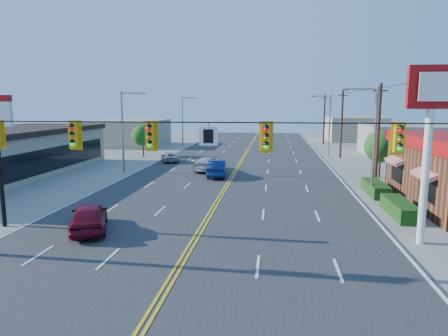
# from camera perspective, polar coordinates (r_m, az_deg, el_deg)

# --- Properties ---
(ground) EXTENTS (160.00, 160.00, 0.00)m
(ground) POSITION_cam_1_polar(r_m,az_deg,el_deg) (17.54, -6.12, -13.47)
(ground) COLOR gray
(ground) RESTS_ON ground
(road) EXTENTS (20.00, 120.00, 0.06)m
(road) POSITION_cam_1_polar(r_m,az_deg,el_deg) (36.57, 1.06, -1.47)
(road) COLOR #2D2D30
(road) RESTS_ON ground
(signal_span) EXTENTS (24.32, 0.34, 9.00)m
(signal_span) POSITION_cam_1_polar(r_m,az_deg,el_deg) (16.34, -6.81, 2.60)
(signal_span) COLOR #47301E
(signal_span) RESTS_ON ground
(kfc_pylon) EXTENTS (2.20, 0.36, 8.50)m
(kfc_pylon) POSITION_cam_1_polar(r_m,az_deg,el_deg) (21.03, 27.32, 6.25)
(kfc_pylon) COLOR white
(kfc_pylon) RESTS_ON ground
(streetlight_se) EXTENTS (2.55, 0.25, 8.00)m
(streetlight_se) POSITION_cam_1_polar(r_m,az_deg,el_deg) (30.64, 20.38, 4.39)
(streetlight_se) COLOR gray
(streetlight_se) RESTS_ON ground
(streetlight_ne) EXTENTS (2.55, 0.25, 8.00)m
(streetlight_ne) POSITION_cam_1_polar(r_m,az_deg,el_deg) (54.25, 14.64, 6.44)
(streetlight_ne) COLOR gray
(streetlight_ne) RESTS_ON ground
(streetlight_sw) EXTENTS (2.55, 0.25, 8.00)m
(streetlight_sw) POSITION_cam_1_polar(r_m,az_deg,el_deg) (40.54, -14.04, 5.68)
(streetlight_sw) COLOR gray
(streetlight_sw) RESTS_ON ground
(streetlight_nw) EXTENTS (2.55, 0.25, 8.00)m
(streetlight_nw) POSITION_cam_1_polar(r_m,az_deg,el_deg) (65.44, -5.78, 7.08)
(streetlight_nw) COLOR gray
(streetlight_nw) RESTS_ON ground
(utility_pole_near) EXTENTS (0.28, 0.28, 8.40)m
(utility_pole_near) POSITION_cam_1_polar(r_m,az_deg,el_deg) (34.87, 21.12, 4.32)
(utility_pole_near) COLOR #47301E
(utility_pole_near) RESTS_ON ground
(utility_pole_mid) EXTENTS (0.28, 0.28, 8.40)m
(utility_pole_mid) POSITION_cam_1_polar(r_m,az_deg,el_deg) (52.49, 16.44, 5.94)
(utility_pole_mid) COLOR #47301E
(utility_pole_mid) RESTS_ON ground
(utility_pole_far) EXTENTS (0.28, 0.28, 8.40)m
(utility_pole_far) POSITION_cam_1_polar(r_m,az_deg,el_deg) (70.30, 14.11, 6.73)
(utility_pole_far) COLOR #47301E
(utility_pole_far) RESTS_ON ground
(tree_kfc_rear) EXTENTS (2.94, 2.94, 4.41)m
(tree_kfc_rear) POSITION_cam_1_polar(r_m,az_deg,el_deg) (39.16, 21.48, 2.89)
(tree_kfc_rear) COLOR #47301E
(tree_kfc_rear) RESTS_ON ground
(tree_west) EXTENTS (2.80, 2.80, 4.20)m
(tree_west) POSITION_cam_1_polar(r_m,az_deg,el_deg) (52.66, -11.51, 4.60)
(tree_west) COLOR #47301E
(tree_west) RESTS_ON ground
(bld_east_mid) EXTENTS (12.00, 10.00, 4.00)m
(bld_east_mid) POSITION_cam_1_polar(r_m,az_deg,el_deg) (58.83, 25.20, 3.60)
(bld_east_mid) COLOR gray
(bld_east_mid) RESTS_ON ground
(bld_west_far) EXTENTS (11.00, 12.00, 4.20)m
(bld_west_far) POSITION_cam_1_polar(r_m,az_deg,el_deg) (68.21, -13.34, 4.93)
(bld_west_far) COLOR tan
(bld_west_far) RESTS_ON ground
(bld_east_far) EXTENTS (10.00, 10.00, 4.40)m
(bld_east_far) POSITION_cam_1_polar(r_m,az_deg,el_deg) (79.35, 18.27, 5.33)
(bld_east_far) COLOR tan
(bld_east_far) RESTS_ON ground
(car_magenta) EXTENTS (3.33, 4.83, 1.53)m
(car_magenta) POSITION_cam_1_polar(r_m,az_deg,el_deg) (22.51, -18.73, -6.74)
(car_magenta) COLOR maroon
(car_magenta) RESTS_ON ground
(car_blue) EXTENTS (2.06, 4.81, 1.54)m
(car_blue) POSITION_cam_1_polar(r_m,az_deg,el_deg) (37.29, -1.03, -0.11)
(car_blue) COLOR navy
(car_blue) RESTS_ON ground
(car_white) EXTENTS (2.97, 5.13, 1.40)m
(car_white) POSITION_cam_1_polar(r_m,az_deg,el_deg) (40.51, -2.20, 0.51)
(car_white) COLOR silver
(car_white) RESTS_ON ground
(car_silver) EXTENTS (3.09, 4.35, 1.10)m
(car_silver) POSITION_cam_1_polar(r_m,az_deg,el_deg) (47.35, -7.75, 1.49)
(car_silver) COLOR #AFAFB4
(car_silver) RESTS_ON ground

